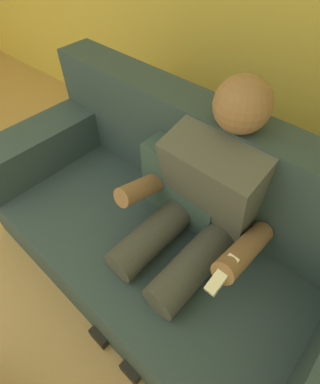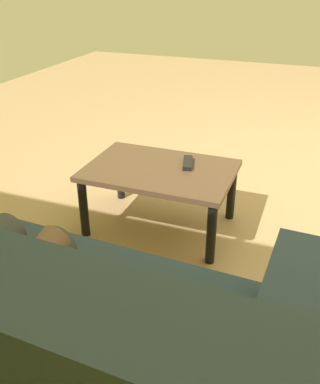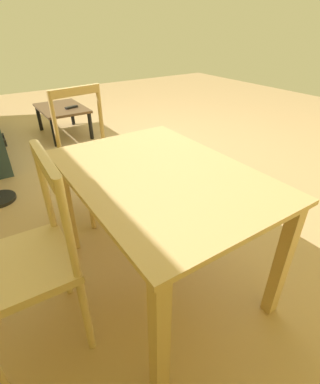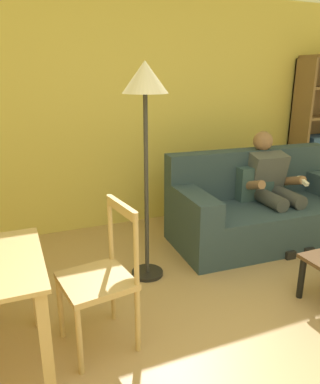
{
  "view_description": "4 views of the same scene",
  "coord_description": "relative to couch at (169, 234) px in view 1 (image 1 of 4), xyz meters",
  "views": [
    {
      "loc": [
        1.61,
        1.47,
        1.58
      ],
      "look_at": [
        1.11,
        2.07,
        0.71
      ],
      "focal_mm": 27.61,
      "sensor_mm": 36.0,
      "label": 1
    },
    {
      "loc": [
        0.33,
        2.85,
        1.36
      ],
      "look_at": [
        1.09,
        0.84,
        0.23
      ],
      "focal_mm": 39.87,
      "sensor_mm": 36.0,
      "label": 2
    },
    {
      "loc": [
        -2.81,
        1.86,
        1.36
      ],
      "look_at": [
        -1.77,
        1.16,
        0.6
      ],
      "focal_mm": 26.57,
      "sensor_mm": 36.0,
      "label": 3
    },
    {
      "loc": [
        -1.29,
        -0.88,
        1.7
      ],
      "look_at": [
        -0.33,
        1.45,
        0.9
      ],
      "focal_mm": 34.62,
      "sensor_mm": 36.0,
      "label": 4
    }
  ],
  "objects": [
    {
      "name": "person_lounging",
      "position": [
        0.12,
        0.0,
        0.24
      ],
      "size": [
        0.61,
        0.89,
        1.13
      ],
      "color": "#4C5156",
      "rests_on": "ground_plane"
    },
    {
      "name": "couch",
      "position": [
        0.0,
        0.0,
        0.0
      ],
      "size": [
        1.96,
        0.97,
        0.93
      ],
      "color": "#2D4251",
      "rests_on": "ground_plane"
    }
  ]
}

